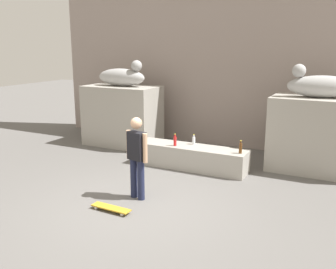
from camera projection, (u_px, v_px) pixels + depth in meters
name	position (u px, v px, depth m)	size (l,w,h in m)	color
ground_plane	(140.00, 204.00, 7.45)	(40.00, 40.00, 0.00)	#605E5B
facade_wall	(230.00, 40.00, 11.30)	(11.60, 0.60, 6.30)	gray
pedestal_left	(122.00, 116.00, 11.67)	(2.25, 1.23, 1.82)	#A39E93
pedestal_right	(318.00, 135.00, 9.18)	(2.25, 1.23, 1.82)	#A39E93
statue_reclining_left	(122.00, 77.00, 11.37)	(1.61, 0.60, 0.78)	#A9A8A7
statue_reclining_right	(321.00, 86.00, 8.91)	(1.67, 0.84, 0.78)	#A9A8A7
ledge_block	(191.00, 157.00, 9.56)	(2.84, 0.69, 0.57)	#A39E93
skater	(137.00, 154.00, 7.53)	(0.53, 0.27, 1.67)	#1E233F
skateboard	(111.00, 208.00, 7.12)	(0.81, 0.23, 0.08)	gold
bottle_brown	(240.00, 148.00, 8.83)	(0.07, 0.07, 0.31)	#593314
bottle_red	(175.00, 141.00, 9.50)	(0.08, 0.08, 0.31)	red
bottle_clear	(194.00, 140.00, 9.65)	(0.08, 0.08, 0.26)	silver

